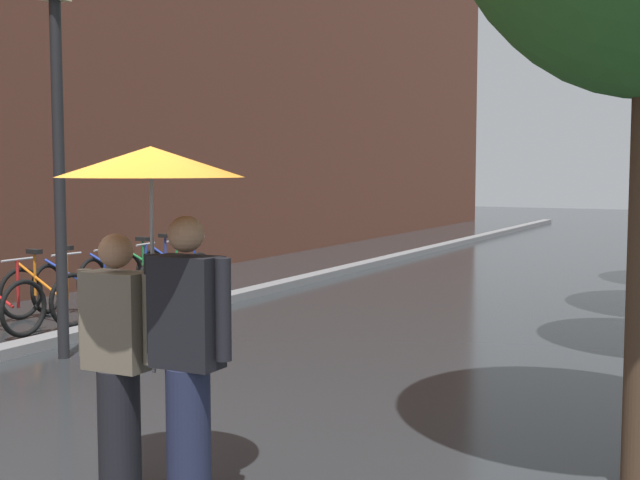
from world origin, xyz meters
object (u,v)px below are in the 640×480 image
(parked_bicycle_2, at_px, (78,288))
(parked_bicycle_3, at_px, (121,281))
(parked_bicycle_5, at_px, (175,271))
(street_lamp_post, at_px, (58,133))
(parked_bicycle_4, at_px, (154,275))
(parked_bicycle_1, at_px, (46,295))
(couple_under_umbrella, at_px, (152,273))

(parked_bicycle_2, distance_m, parked_bicycle_3, 0.87)
(parked_bicycle_5, distance_m, street_lamp_post, 5.06)
(parked_bicycle_4, bearing_deg, street_lamp_post, -64.72)
(parked_bicycle_2, relative_size, parked_bicycle_4, 1.07)
(parked_bicycle_3, bearing_deg, parked_bicycle_5, 93.26)
(parked_bicycle_1, xyz_separation_m, couple_under_umbrella, (5.05, -4.04, 1.02))
(parked_bicycle_1, distance_m, parked_bicycle_2, 0.64)
(parked_bicycle_1, xyz_separation_m, parked_bicycle_3, (-0.05, 1.51, 0.00))
(parked_bicycle_1, height_order, couple_under_umbrella, couple_under_umbrella)
(couple_under_umbrella, xyz_separation_m, street_lamp_post, (-3.36, 2.65, 0.98))
(parked_bicycle_3, relative_size, parked_bicycle_4, 1.05)
(parked_bicycle_3, xyz_separation_m, parked_bicycle_4, (0.01, 0.74, 0.00))
(parked_bicycle_5, bearing_deg, parked_bicycle_3, -86.74)
(parked_bicycle_5, bearing_deg, couple_under_umbrella, -53.25)
(parked_bicycle_1, distance_m, couple_under_umbrella, 6.55)
(parked_bicycle_2, height_order, couple_under_umbrella, couple_under_umbrella)
(parked_bicycle_1, relative_size, parked_bicycle_3, 1.00)
(parked_bicycle_3, relative_size, couple_under_umbrella, 0.54)
(parked_bicycle_3, bearing_deg, parked_bicycle_1, -88.28)
(parked_bicycle_2, distance_m, parked_bicycle_4, 1.61)
(parked_bicycle_2, relative_size, parked_bicycle_5, 1.01)
(parked_bicycle_3, height_order, couple_under_umbrella, couple_under_umbrella)
(parked_bicycle_2, distance_m, street_lamp_post, 3.33)
(street_lamp_post, bearing_deg, parked_bicycle_1, 140.42)
(parked_bicycle_3, xyz_separation_m, street_lamp_post, (1.73, -2.90, 2.01))
(couple_under_umbrella, distance_m, street_lamp_post, 4.39)
(parked_bicycle_4, bearing_deg, couple_under_umbrella, -51.07)
(parked_bicycle_3, bearing_deg, parked_bicycle_2, -89.56)
(parked_bicycle_4, height_order, street_lamp_post, street_lamp_post)
(parked_bicycle_1, bearing_deg, parked_bicycle_4, 90.90)
(parked_bicycle_1, xyz_separation_m, parked_bicycle_2, (-0.04, 0.64, 0.00))
(street_lamp_post, bearing_deg, parked_bicycle_4, 115.28)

